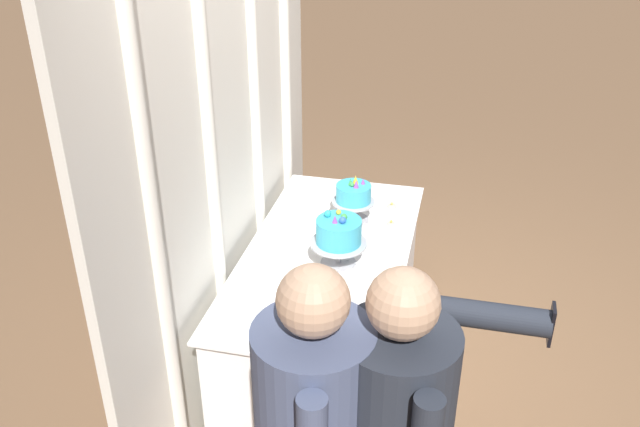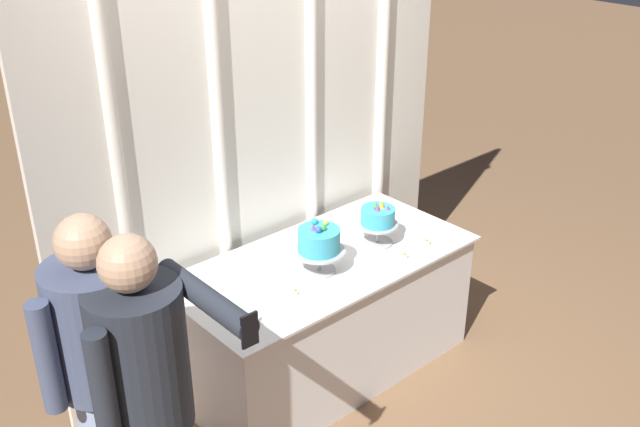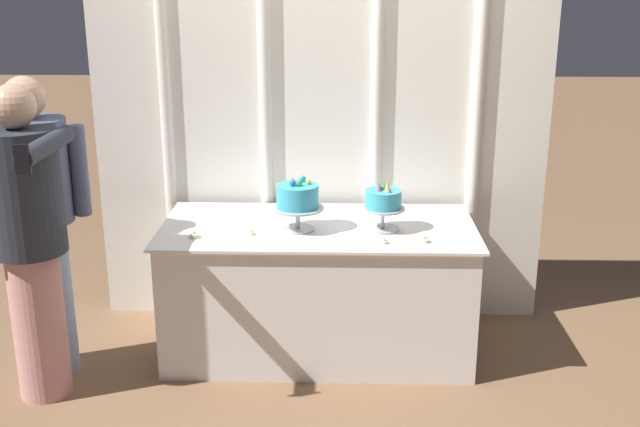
{
  "view_description": "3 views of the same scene",
  "coord_description": "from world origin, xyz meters",
  "px_view_note": "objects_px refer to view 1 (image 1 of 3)",
  "views": [
    {
      "loc": [
        -2.85,
        -0.52,
        2.53
      ],
      "look_at": [
        0.17,
        0.18,
        0.84
      ],
      "focal_mm": 37.97,
      "sensor_mm": 36.0,
      "label": 1
    },
    {
      "loc": [
        -2.28,
        -2.43,
        2.69
      ],
      "look_at": [
        -0.01,
        0.12,
        1.0
      ],
      "focal_mm": 40.93,
      "sensor_mm": 36.0,
      "label": 2
    },
    {
      "loc": [
        0.11,
        -3.77,
        2.01
      ],
      "look_at": [
        0.01,
        0.15,
        0.78
      ],
      "focal_mm": 42.94,
      "sensor_mm": 36.0,
      "label": 3
    }
  ],
  "objects_px": {
    "cake_table": "(327,309)",
    "tealight_near_right": "(391,224)",
    "tealight_far_left": "(345,331)",
    "cake_display_nearleft": "(339,234)",
    "cake_display_nearright": "(353,196)",
    "tealight_near_left": "(346,292)",
    "tealight_far_right": "(392,206)"
  },
  "relations": [
    {
      "from": "tealight_far_left",
      "to": "tealight_near_right",
      "type": "bearing_deg",
      "value": -3.73
    },
    {
      "from": "tealight_far_left",
      "to": "tealight_far_right",
      "type": "xyz_separation_m",
      "value": [
        1.17,
        -0.04,
        -0.0
      ]
    },
    {
      "from": "cake_display_nearleft",
      "to": "tealight_far_left",
      "type": "bearing_deg",
      "value": -165.25
    },
    {
      "from": "cake_display_nearleft",
      "to": "tealight_near_left",
      "type": "height_order",
      "value": "cake_display_nearleft"
    },
    {
      "from": "tealight_near_left",
      "to": "tealight_near_right",
      "type": "relative_size",
      "value": 0.93
    },
    {
      "from": "cake_display_nearleft",
      "to": "cake_display_nearright",
      "type": "xyz_separation_m",
      "value": [
        0.44,
        0.01,
        -0.02
      ]
    },
    {
      "from": "cake_table",
      "to": "tealight_near_left",
      "type": "height_order",
      "value": "tealight_near_left"
    },
    {
      "from": "tealight_far_left",
      "to": "cake_table",
      "type": "bearing_deg",
      "value": 18.94
    },
    {
      "from": "tealight_near_left",
      "to": "tealight_near_right",
      "type": "bearing_deg",
      "value": -9.72
    },
    {
      "from": "tealight_near_left",
      "to": "tealight_far_right",
      "type": "height_order",
      "value": "tealight_far_right"
    },
    {
      "from": "cake_display_nearleft",
      "to": "tealight_near_left",
      "type": "xyz_separation_m",
      "value": [
        -0.23,
        -0.08,
        -0.16
      ]
    },
    {
      "from": "tealight_far_left",
      "to": "tealight_near_right",
      "type": "relative_size",
      "value": 1.25
    },
    {
      "from": "cake_display_nearleft",
      "to": "tealight_near_right",
      "type": "bearing_deg",
      "value": -24.34
    },
    {
      "from": "tealight_far_right",
      "to": "cake_display_nearright",
      "type": "bearing_deg",
      "value": 137.27
    },
    {
      "from": "cake_display_nearleft",
      "to": "tealight_far_left",
      "type": "xyz_separation_m",
      "value": [
        -0.52,
        -0.14,
        -0.16
      ]
    },
    {
      "from": "cake_table",
      "to": "cake_display_nearleft",
      "type": "distance_m",
      "value": 0.55
    },
    {
      "from": "cake_table",
      "to": "tealight_far_left",
      "type": "xyz_separation_m",
      "value": [
        -0.63,
        -0.21,
        0.37
      ]
    },
    {
      "from": "cake_table",
      "to": "cake_display_nearright",
      "type": "relative_size",
      "value": 6.31
    },
    {
      "from": "cake_display_nearright",
      "to": "tealight_near_left",
      "type": "distance_m",
      "value": 0.7
    },
    {
      "from": "cake_display_nearright",
      "to": "cake_table",
      "type": "bearing_deg",
      "value": 168.82
    },
    {
      "from": "cake_display_nearleft",
      "to": "tealight_near_left",
      "type": "bearing_deg",
      "value": -160.28
    },
    {
      "from": "tealight_near_right",
      "to": "cake_display_nearleft",
      "type": "bearing_deg",
      "value": 155.66
    },
    {
      "from": "tealight_near_right",
      "to": "tealight_near_left",
      "type": "bearing_deg",
      "value": 170.28
    },
    {
      "from": "cake_display_nearright",
      "to": "tealight_near_left",
      "type": "height_order",
      "value": "cake_display_nearright"
    },
    {
      "from": "cake_display_nearleft",
      "to": "tealight_far_right",
      "type": "distance_m",
      "value": 0.69
    },
    {
      "from": "cake_table",
      "to": "tealight_near_left",
      "type": "relative_size",
      "value": 45.01
    },
    {
      "from": "cake_table",
      "to": "tealight_near_right",
      "type": "xyz_separation_m",
      "value": [
        0.34,
        -0.28,
        0.37
      ]
    },
    {
      "from": "tealight_near_left",
      "to": "cake_display_nearleft",
      "type": "bearing_deg",
      "value": 19.72
    },
    {
      "from": "tealight_near_left",
      "to": "tealight_near_right",
      "type": "xyz_separation_m",
      "value": [
        0.68,
        -0.12,
        0.0
      ]
    },
    {
      "from": "cake_table",
      "to": "cake_display_nearright",
      "type": "height_order",
      "value": "cake_display_nearright"
    },
    {
      "from": "tealight_far_left",
      "to": "tealight_near_right",
      "type": "xyz_separation_m",
      "value": [
        0.96,
        -0.06,
        -0.0
      ]
    },
    {
      "from": "cake_table",
      "to": "tealight_far_right",
      "type": "bearing_deg",
      "value": -25.11
    }
  ]
}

